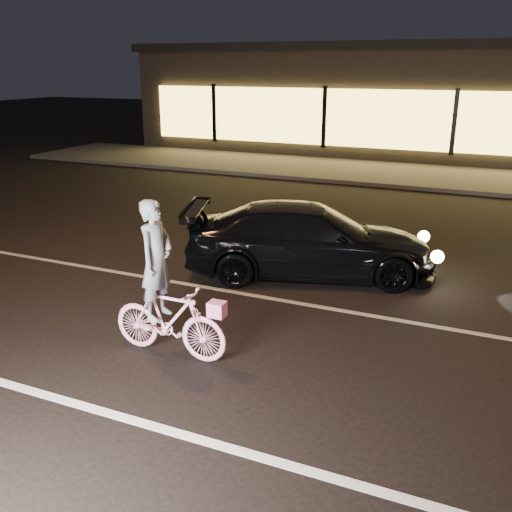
% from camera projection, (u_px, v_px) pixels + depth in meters
% --- Properties ---
extents(ground, '(90.00, 90.00, 0.00)m').
position_uv_depth(ground, '(307.00, 378.00, 6.57)').
color(ground, black).
rests_on(ground, ground).
extents(lane_stripe_near, '(60.00, 0.12, 0.01)m').
position_uv_depth(lane_stripe_near, '(253.00, 455.00, 5.27)').
color(lane_stripe_near, silver).
rests_on(lane_stripe_near, ground).
extents(lane_stripe_far, '(60.00, 0.10, 0.01)m').
position_uv_depth(lane_stripe_far, '(352.00, 312.00, 8.30)').
color(lane_stripe_far, gray).
rests_on(lane_stripe_far, ground).
extents(sidewalk, '(30.00, 4.00, 0.12)m').
position_uv_depth(sidewalk, '(443.00, 178.00, 17.81)').
color(sidewalk, '#383533').
rests_on(sidewalk, ground).
extents(storefront, '(25.40, 8.42, 4.20)m').
position_uv_depth(storefront, '(467.00, 99.00, 22.31)').
color(storefront, black).
rests_on(storefront, ground).
extents(cyclist, '(1.56, 0.54, 1.96)m').
position_uv_depth(cyclist, '(165.00, 302.00, 6.90)').
color(cyclist, '#FF559E').
rests_on(cyclist, ground).
extents(sedan, '(4.52, 2.98, 1.22)m').
position_uv_depth(sedan, '(310.00, 240.00, 9.63)').
color(sedan, black).
rests_on(sedan, ground).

